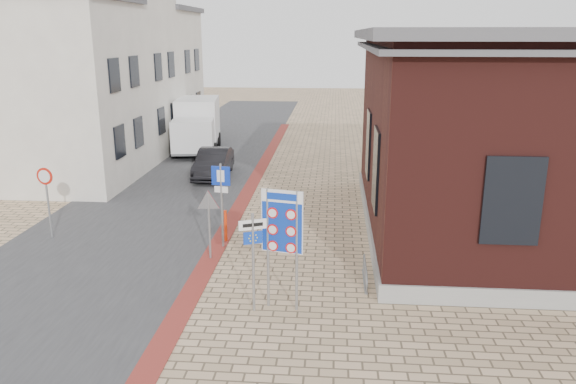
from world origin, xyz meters
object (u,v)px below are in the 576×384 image
(border_sign, at_px, (282,224))
(essen_sign, at_px, (253,247))
(bollard, at_px, (226,226))
(parking_sign, at_px, (221,190))
(box_truck, at_px, (197,125))
(sedan, at_px, (214,163))

(border_sign, bearing_deg, essen_sign, -149.56)
(border_sign, height_order, essen_sign, border_sign)
(essen_sign, relative_size, bollard, 2.35)
(border_sign, bearing_deg, bollard, 129.90)
(border_sign, relative_size, essen_sign, 1.21)
(bollard, bearing_deg, parking_sign, -90.00)
(box_truck, bearing_deg, parking_sign, -81.37)
(box_truck, height_order, border_sign, border_sign)
(sedan, relative_size, essen_sign, 1.61)
(box_truck, bearing_deg, sedan, -77.38)
(border_sign, bearing_deg, parking_sign, 132.72)
(border_sign, bearing_deg, sedan, 121.88)
(border_sign, distance_m, bollard, 5.33)
(parking_sign, bearing_deg, sedan, 112.17)
(essen_sign, height_order, parking_sign, parking_sign)
(essen_sign, height_order, bollard, essen_sign)
(parking_sign, bearing_deg, essen_sign, -60.72)
(border_sign, bearing_deg, box_truck, 122.32)
(bollard, bearing_deg, sedan, 104.53)
(box_truck, distance_m, parking_sign, 15.77)
(border_sign, relative_size, parking_sign, 1.11)
(box_truck, bearing_deg, bollard, -80.84)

